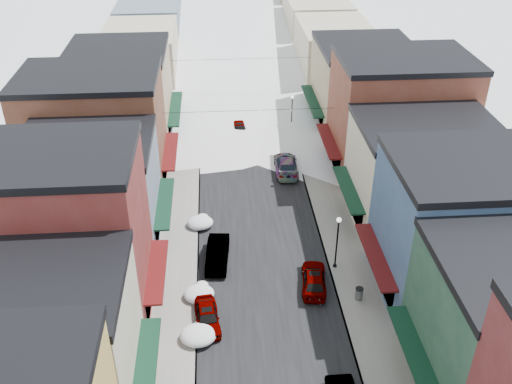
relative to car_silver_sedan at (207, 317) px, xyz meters
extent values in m
cube|color=black|center=(4.30, 41.52, -0.67)|extent=(10.00, 160.00, 0.01)
cube|color=gray|center=(-2.30, 41.52, -0.60)|extent=(3.20, 160.00, 0.15)
cube|color=gray|center=(10.90, 41.52, -0.60)|extent=(3.20, 160.00, 0.15)
cube|color=slate|center=(-0.75, 41.52, -0.60)|extent=(0.10, 160.00, 0.15)
cube|color=slate|center=(9.35, 41.52, -0.60)|extent=(0.10, 160.00, 0.15)
cube|color=beige|center=(-8.90, -5.98, 3.83)|extent=(10.00, 8.00, 9.00)
cube|color=black|center=(-8.90, -5.98, 8.58)|extent=(10.20, 8.20, 0.50)
cube|color=black|center=(-3.30, -5.98, 2.53)|extent=(1.20, 6.80, 0.15)
cube|color=maroon|center=(-9.40, 2.02, 5.33)|extent=(11.00, 8.00, 12.00)
cube|color=black|center=(-9.40, 2.02, 11.58)|extent=(11.20, 8.20, 0.50)
cube|color=#520E0E|center=(-3.30, 2.02, 2.53)|extent=(1.20, 6.80, 0.15)
cube|color=gray|center=(-8.90, 10.52, 3.58)|extent=(10.00, 9.00, 8.50)
cube|color=black|center=(-8.90, 10.52, 8.08)|extent=(10.20, 9.20, 0.50)
cube|color=black|center=(-3.30, 10.52, 2.53)|extent=(1.20, 7.65, 0.15)
cube|color=brown|center=(-9.90, 19.52, 4.58)|extent=(12.00, 9.00, 10.50)
cube|color=black|center=(-9.90, 19.52, 10.08)|extent=(12.20, 9.20, 0.50)
cube|color=#520E0E|center=(-3.30, 19.52, 2.53)|extent=(1.20, 7.65, 0.15)
cube|color=tan|center=(-8.90, 29.52, 4.08)|extent=(10.00, 11.00, 9.50)
cube|color=black|center=(-8.90, 29.52, 9.08)|extent=(10.20, 11.20, 0.50)
cube|color=black|center=(-3.30, 29.52, 2.53)|extent=(1.20, 9.35, 0.15)
cube|color=black|center=(11.90, -6.48, 2.53)|extent=(1.20, 7.65, 0.15)
cube|color=#345076|center=(17.50, 2.52, 4.33)|extent=(10.00, 9.00, 10.00)
cube|color=black|center=(17.50, 2.52, 9.58)|extent=(10.20, 9.20, 0.50)
cube|color=#520E0E|center=(11.90, 2.52, 2.53)|extent=(1.20, 7.65, 0.15)
cube|color=beige|center=(18.00, 11.52, 3.58)|extent=(11.00, 9.00, 8.50)
cube|color=black|center=(18.00, 11.52, 8.08)|extent=(11.20, 9.20, 0.50)
cube|color=black|center=(11.90, 11.52, 2.53)|extent=(1.20, 7.65, 0.15)
cube|color=brown|center=(18.50, 20.52, 4.83)|extent=(12.00, 9.00, 11.00)
cube|color=black|center=(18.50, 20.52, 10.58)|extent=(12.20, 9.20, 0.50)
cube|color=#520E0E|center=(11.90, 20.52, 2.53)|extent=(1.20, 7.65, 0.15)
cube|color=#998964|center=(17.50, 30.52, 3.83)|extent=(10.00, 11.00, 9.00)
cube|color=black|center=(17.50, 30.52, 8.58)|extent=(10.20, 11.20, 0.50)
cube|color=black|center=(11.90, 30.52, 2.53)|extent=(1.20, 9.35, 0.15)
cube|color=gray|center=(-8.20, 43.52, 3.33)|extent=(9.00, 13.00, 8.00)
cube|color=gray|center=(16.80, 43.52, 3.33)|extent=(9.00, 13.00, 8.00)
cube|color=gray|center=(-8.20, 57.52, 3.33)|extent=(9.00, 13.00, 8.00)
cube|color=gray|center=(16.80, 57.52, 3.33)|extent=(9.00, 13.00, 8.00)
cube|color=gray|center=(-8.20, 71.52, 3.33)|extent=(9.00, 13.00, 8.00)
cube|color=gray|center=(16.80, 71.52, 3.33)|extent=(9.00, 13.00, 8.00)
cylinder|color=black|center=(4.30, 21.52, 5.53)|extent=(16.40, 0.04, 0.04)
cylinder|color=black|center=(4.30, 36.52, 5.53)|extent=(16.40, 0.04, 0.04)
imported|color=#A1A3A9|center=(0.00, 0.00, 0.00)|extent=(2.00, 4.09, 1.34)
imported|color=black|center=(0.80, 6.72, 0.09)|extent=(2.02, 4.76, 1.53)
imported|color=#A0A4A8|center=(0.00, 33.49, 0.11)|extent=(2.38, 5.44, 1.56)
imported|color=#9B9CA3|center=(7.80, 3.22, 0.08)|extent=(2.35, 4.60, 1.50)
imported|color=black|center=(7.80, 20.42, 0.12)|extent=(2.40, 5.51, 1.58)
imported|color=gray|center=(3.62, 29.09, 0.05)|extent=(1.91, 4.30, 1.44)
imported|color=silver|center=(5.34, 46.94, 0.17)|extent=(2.90, 6.07, 1.67)
cylinder|color=slate|center=(10.76, 1.53, -0.06)|extent=(0.53, 0.53, 0.92)
cylinder|color=black|center=(10.76, 1.53, 0.42)|extent=(0.57, 0.57, 0.06)
cylinder|color=black|center=(9.77, 5.28, -0.47)|extent=(0.31, 0.31, 0.10)
cylinder|color=black|center=(9.77, 5.28, 1.56)|extent=(0.13, 0.13, 4.17)
sphere|color=white|center=(9.77, 5.28, 3.80)|extent=(0.38, 0.38, 0.38)
cylinder|color=black|center=(9.50, 29.55, -0.47)|extent=(0.29, 0.29, 0.10)
cylinder|color=black|center=(9.50, 29.55, 1.39)|extent=(0.11, 0.11, 3.81)
sphere|color=white|center=(9.50, 29.55, 3.44)|extent=(0.34, 0.34, 0.34)
ellipsoid|color=white|center=(-0.60, -1.49, -0.16)|extent=(2.42, 2.04, 1.02)
ellipsoid|color=white|center=(-0.40, -0.29, -0.41)|extent=(1.03, 0.93, 0.52)
ellipsoid|color=white|center=(-0.60, 2.55, -0.20)|extent=(2.21, 1.87, 0.93)
ellipsoid|color=white|center=(-0.40, 3.75, -0.43)|extent=(0.94, 0.85, 0.47)
ellipsoid|color=white|center=(-0.60, 11.47, -0.20)|extent=(2.23, 1.89, 0.94)
ellipsoid|color=white|center=(-0.40, 12.67, -0.43)|extent=(0.95, 0.86, 0.48)
camera|label=1|loc=(1.17, -28.41, 27.40)|focal=40.00mm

